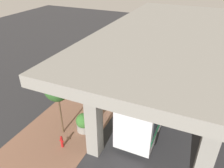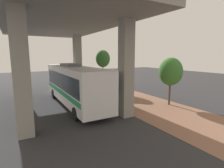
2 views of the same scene
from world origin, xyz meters
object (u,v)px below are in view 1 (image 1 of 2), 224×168
(fire_hydrant, at_px, (62,142))
(planter_front, at_px, (95,111))
(planter_back, at_px, (84,123))
(street_tree_far, at_px, (96,50))
(street_tree_near, at_px, (57,87))
(bus, at_px, (154,92))
(planter_middle, at_px, (92,101))
(planter_extra, at_px, (99,91))

(fire_hydrant, relative_size, planter_front, 0.68)
(planter_back, height_order, street_tree_far, street_tree_far)
(fire_hydrant, bearing_deg, planter_front, 81.29)
(fire_hydrant, height_order, street_tree_far, street_tree_far)
(street_tree_near, bearing_deg, bus, 43.98)
(fire_hydrant, bearing_deg, planter_middle, 93.05)
(street_tree_far, bearing_deg, fire_hydrant, -75.16)
(planter_front, bearing_deg, planter_back, -92.57)
(bus, distance_m, planter_extra, 5.49)
(street_tree_far, bearing_deg, planter_front, -63.69)
(street_tree_near, distance_m, street_tree_far, 10.24)
(fire_hydrant, height_order, planter_front, planter_front)
(bus, height_order, fire_hydrant, bus)
(planter_back, relative_size, street_tree_far, 0.35)
(planter_middle, height_order, planter_extra, planter_extra)
(planter_extra, bearing_deg, fire_hydrant, -86.35)
(bus, distance_m, street_tree_far, 9.10)
(bus, relative_size, planter_middle, 7.30)
(planter_back, distance_m, street_tree_far, 10.04)
(planter_front, height_order, planter_back, planter_back)
(planter_middle, distance_m, street_tree_near, 5.10)
(bus, bearing_deg, planter_extra, -179.33)
(street_tree_near, relative_size, street_tree_far, 1.20)
(fire_hydrant, distance_m, planter_front, 4.07)
(street_tree_near, xyz_separation_m, street_tree_far, (-2.11, 9.97, -1.06))
(planter_back, distance_m, street_tree_near, 3.85)
(planter_middle, relative_size, planter_back, 1.00)
(planter_front, relative_size, planter_back, 0.96)
(fire_hydrant, relative_size, planter_extra, 0.63)
(bus, xyz_separation_m, street_tree_near, (-5.79, -5.59, 2.14))
(planter_front, relative_size, planter_middle, 0.96)
(bus, height_order, planter_middle, bus)
(fire_hydrant, relative_size, street_tree_far, 0.23)
(bus, bearing_deg, street_tree_near, -136.02)
(fire_hydrant, xyz_separation_m, planter_extra, (-0.44, 6.89, 0.31))
(bus, xyz_separation_m, planter_back, (-4.36, -4.71, -1.32))
(fire_hydrant, xyz_separation_m, planter_front, (0.61, 4.01, 0.26))
(street_tree_near, bearing_deg, fire_hydrant, -56.59)
(fire_hydrant, height_order, planter_back, planter_back)
(planter_extra, height_order, street_tree_far, street_tree_far)
(planter_extra, bearing_deg, street_tree_near, -94.72)
(planter_front, bearing_deg, planter_extra, 110.14)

